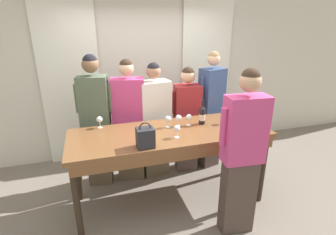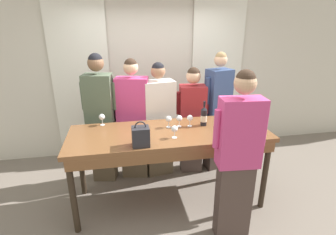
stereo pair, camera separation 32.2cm
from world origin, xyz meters
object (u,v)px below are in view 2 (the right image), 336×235
(handbag, at_px, (141,136))
(wine_glass_center_left, at_px, (174,129))
(wine_glass_center_mid, at_px, (190,118))
(guest_pink_top, at_px, (133,120))
(wine_glass_front_left, at_px, (226,118))
(wine_glass_back_left, at_px, (169,119))
(guest_cream_sweater, at_px, (159,121))
(wine_glass_front_mid, at_px, (239,112))
(wine_glass_center_right, at_px, (102,117))
(wine_glass_front_right, at_px, (179,119))
(guest_striped_shirt, at_px, (192,120))
(host_pouring, at_px, (237,158))
(guest_navy_coat, at_px, (217,112))
(wine_bottle, at_px, (204,116))
(guest_olive_jacket, at_px, (101,118))
(tasting_bar, at_px, (170,140))

(handbag, height_order, wine_glass_center_left, handbag)
(wine_glass_center_mid, height_order, guest_pink_top, guest_pink_top)
(wine_glass_front_left, relative_size, wine_glass_back_left, 1.00)
(wine_glass_center_left, bearing_deg, guest_cream_sweater, 92.83)
(wine_glass_front_mid, height_order, wine_glass_center_right, same)
(handbag, distance_m, wine_glass_front_right, 0.70)
(handbag, xyz_separation_m, wine_glass_center_mid, (0.67, 0.44, -0.00))
(guest_striped_shirt, bearing_deg, wine_glass_front_left, -69.20)
(handbag, distance_m, wine_glass_center_mid, 0.80)
(wine_glass_center_left, relative_size, wine_glass_center_right, 1.00)
(wine_glass_back_left, distance_m, host_pouring, 1.02)
(wine_glass_front_right, height_order, guest_navy_coat, guest_navy_coat)
(wine_glass_center_right, relative_size, guest_navy_coat, 0.08)
(wine_glass_front_mid, bearing_deg, wine_glass_back_left, -174.60)
(wine_bottle, xyz_separation_m, guest_navy_coat, (0.41, 0.59, -0.16))
(wine_glass_center_right, xyz_separation_m, wine_glass_back_left, (0.83, -0.24, -0.00))
(wine_glass_front_left, xyz_separation_m, wine_glass_back_left, (-0.73, 0.09, -0.00))
(wine_glass_front_right, bearing_deg, guest_navy_coat, 37.87)
(guest_cream_sweater, bearing_deg, guest_olive_jacket, 180.00)
(tasting_bar, height_order, guest_olive_jacket, guest_olive_jacket)
(tasting_bar, bearing_deg, wine_glass_front_mid, 14.10)
(wine_bottle, bearing_deg, wine_glass_center_mid, 179.81)
(guest_striped_shirt, bearing_deg, tasting_bar, -123.90)
(wine_bottle, xyz_separation_m, wine_glass_front_right, (-0.32, 0.02, -0.01))
(guest_olive_jacket, distance_m, guest_pink_top, 0.46)
(wine_glass_front_mid, bearing_deg, wine_glass_center_mid, -171.35)
(tasting_bar, distance_m, wine_glass_center_left, 0.27)
(wine_glass_back_left, bearing_deg, guest_olive_jacket, 146.65)
(wine_glass_center_left, relative_size, guest_striped_shirt, 0.09)
(wine_glass_center_right, xyz_separation_m, guest_olive_jacket, (-0.04, 0.33, -0.14))
(guest_olive_jacket, bearing_deg, wine_glass_back_left, -33.35)
(host_pouring, bearing_deg, tasting_bar, 128.86)
(wine_glass_center_right, relative_size, guest_olive_jacket, 0.08)
(handbag, relative_size, wine_glass_front_mid, 1.88)
(wine_glass_front_left, bearing_deg, wine_glass_center_left, -162.24)
(wine_glass_center_left, height_order, guest_striped_shirt, guest_striped_shirt)
(wine_glass_center_mid, distance_m, guest_cream_sweater, 0.70)
(wine_bottle, distance_m, guest_cream_sweater, 0.81)
(wine_glass_back_left, distance_m, guest_striped_shirt, 0.79)
(handbag, distance_m, guest_striped_shirt, 1.37)
(wine_glass_front_left, relative_size, guest_striped_shirt, 0.09)
(tasting_bar, relative_size, host_pouring, 1.30)
(tasting_bar, distance_m, wine_bottle, 0.54)
(tasting_bar, bearing_deg, wine_glass_front_right, 46.13)
(wine_glass_front_mid, relative_size, guest_cream_sweater, 0.09)
(guest_cream_sweater, bearing_deg, handbag, -109.01)
(wine_glass_back_left, xyz_separation_m, guest_olive_jacket, (-0.87, 0.57, -0.14))
(guest_cream_sweater, bearing_deg, guest_navy_coat, 0.00)
(wine_bottle, xyz_separation_m, wine_glass_back_left, (-0.46, 0.02, -0.02))
(host_pouring, bearing_deg, guest_navy_coat, 77.07)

